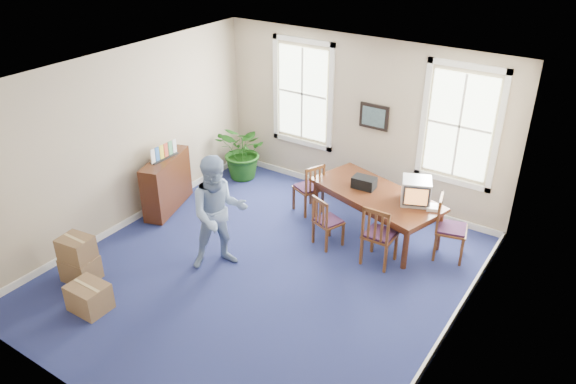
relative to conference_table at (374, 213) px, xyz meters
The scene contains 25 objects.
floor 2.36m from the conference_table, 113.74° to the right, with size 6.50×6.50×0.00m, color navy.
ceiling 3.64m from the conference_table, 113.74° to the right, with size 6.50×6.50×0.00m, color white.
wall_back 1.89m from the conference_table, 129.87° to the left, with size 6.50×6.50×0.00m, color tan.
wall_front 5.59m from the conference_table, 99.88° to the right, with size 6.50×6.50×0.00m, color tan.
wall_left 4.63m from the conference_table, 151.60° to the right, with size 6.50×6.50×0.00m, color tan.
wall_right 3.20m from the conference_table, 45.89° to the right, with size 6.50×6.50×0.00m, color tan.
baseboard_back 1.48m from the conference_table, 130.64° to the left, with size 6.00×0.04×0.12m, color white.
baseboard_left 4.46m from the conference_table, 151.41° to the right, with size 0.04×6.50×0.12m, color white.
baseboard_right 2.96m from the conference_table, 46.31° to the right, with size 0.04×6.50×0.12m, color white.
window_left 2.91m from the conference_table, 153.79° to the left, with size 1.40×0.12×2.20m, color white, non-canonical shape.
window_right 2.09m from the conference_table, 48.81° to the left, with size 1.40×0.12×2.20m, color white, non-canonical shape.
wall_picture 1.84m from the conference_table, 120.72° to the left, with size 0.58×0.06×0.48m, color black, non-canonical shape.
conference_table is the anchor object (origin of this frame).
crt_tv 0.93m from the conference_table, ahead, with size 0.47×0.52×0.43m, color #B7B7BC, non-canonical shape.
game_console 1.11m from the conference_table, ahead, with size 0.18×0.22×0.06m, color white.
equipment_bag 0.57m from the conference_table, 168.69° to the left, with size 0.41×0.26×0.20m, color black.
chair_near_left 0.94m from the conference_table, 120.96° to the right, with size 0.43×0.43×0.95m, color brown, non-canonical shape.
chair_near_right 0.95m from the conference_table, 59.04° to the right, with size 0.49×0.49×1.10m, color brown, non-canonical shape.
chair_end_left 1.40m from the conference_table, behind, with size 0.46×0.46×1.02m, color brown, non-canonical shape.
chair_end_right 1.40m from the conference_table, ahead, with size 0.49×0.49×1.10m, color brown, non-canonical shape.
man 2.88m from the conference_table, 125.87° to the right, with size 0.94×0.73×1.93m, color #7F98C0.
credenza 3.95m from the conference_table, 158.84° to the right, with size 0.38×1.34×1.05m, color #4A2311.
brochure_rack 4.02m from the conference_table, 158.73° to the right, with size 0.12×0.69×0.30m, color #99999E, non-canonical shape.
potted_plant 3.30m from the conference_table, behind, with size 1.11×0.97×1.24m, color #174811.
cardboard_boxes 4.82m from the conference_table, 128.94° to the right, with size 1.41×1.41×0.81m, color olive, non-canonical shape.
Camera 1 is at (4.45, -5.93, 5.44)m, focal length 35.00 mm.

